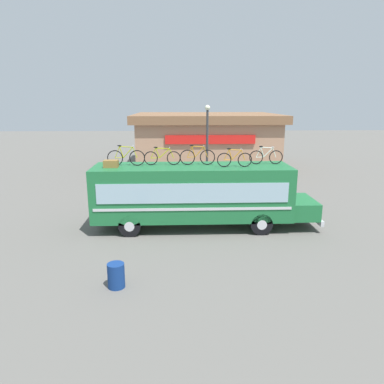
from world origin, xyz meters
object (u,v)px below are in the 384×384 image
at_px(street_lamp, 207,144).
at_px(trash_bin, 116,276).
at_px(rooftop_bicycle_1, 126,157).
at_px(rooftop_bicycle_5, 266,157).
at_px(rooftop_bicycle_2, 162,157).
at_px(rooftop_bicycle_3, 197,157).
at_px(rooftop_bicycle_4, 234,159).
at_px(bus, 197,193).
at_px(luggage_bag_1, 111,164).

bearing_deg(street_lamp, trash_bin, -109.00).
relative_size(rooftop_bicycle_1, rooftop_bicycle_5, 1.09).
bearing_deg(trash_bin, rooftop_bicycle_2, 77.93).
distance_m(rooftop_bicycle_3, rooftop_bicycle_4, 1.80).
xyz_separation_m(bus, luggage_bag_1, (-3.96, -0.23, 1.47)).
relative_size(luggage_bag_1, rooftop_bicycle_2, 0.38).
bearing_deg(rooftop_bicycle_1, rooftop_bicycle_2, 4.85).
distance_m(rooftop_bicycle_3, rooftop_bicycle_5, 3.32).
bearing_deg(rooftop_bicycle_4, rooftop_bicycle_5, 24.06).
height_order(rooftop_bicycle_2, rooftop_bicycle_4, rooftop_bicycle_4).
bearing_deg(rooftop_bicycle_4, rooftop_bicycle_2, 168.72).
bearing_deg(rooftop_bicycle_2, trash_bin, -102.07).
height_order(rooftop_bicycle_2, street_lamp, street_lamp).
bearing_deg(trash_bin, bus, 63.31).
relative_size(bus, rooftop_bicycle_3, 6.35).
bearing_deg(bus, street_lamp, 80.31).
distance_m(rooftop_bicycle_1, street_lamp, 6.70).
xyz_separation_m(bus, rooftop_bicycle_5, (3.37, 0.37, 1.67)).
bearing_deg(rooftop_bicycle_3, trash_bin, -115.97).
bearing_deg(rooftop_bicycle_2, rooftop_bicycle_1, -175.15).
height_order(rooftop_bicycle_2, rooftop_bicycle_3, rooftop_bicycle_3).
bearing_deg(trash_bin, rooftop_bicycle_1, 93.50).
height_order(rooftop_bicycle_1, rooftop_bicycle_4, rooftop_bicycle_1).
distance_m(luggage_bag_1, rooftop_bicycle_2, 2.40).
height_order(rooftop_bicycle_1, street_lamp, street_lamp).
bearing_deg(bus, rooftop_bicycle_2, 169.22).
height_order(bus, rooftop_bicycle_3, rooftop_bicycle_3).
bearing_deg(rooftop_bicycle_3, rooftop_bicycle_4, -20.98).
relative_size(bus, luggage_bag_1, 16.36).
height_order(rooftop_bicycle_5, street_lamp, street_lamp).
height_order(luggage_bag_1, trash_bin, luggage_bag_1).
xyz_separation_m(rooftop_bicycle_5, street_lamp, (-2.45, 4.98, 0.02)).
xyz_separation_m(rooftop_bicycle_2, rooftop_bicycle_3, (1.67, -0.03, 0.03)).
bearing_deg(rooftop_bicycle_1, trash_bin, -86.50).
height_order(rooftop_bicycle_3, street_lamp, street_lamp).
bearing_deg(street_lamp, luggage_bag_1, -131.09).
relative_size(rooftop_bicycle_2, rooftop_bicycle_5, 1.07).
xyz_separation_m(rooftop_bicycle_1, street_lamp, (4.23, 5.19, -0.01)).
height_order(luggage_bag_1, rooftop_bicycle_4, rooftop_bicycle_4).
xyz_separation_m(luggage_bag_1, rooftop_bicycle_2, (2.33, 0.54, 0.20)).
relative_size(rooftop_bicycle_1, trash_bin, 2.12).
bearing_deg(rooftop_bicycle_2, rooftop_bicycle_3, -0.86).
bearing_deg(bus, rooftop_bicycle_4, -11.75).
height_order(bus, trash_bin, bus).
xyz_separation_m(luggage_bag_1, street_lamp, (4.87, 5.59, 0.23)).
relative_size(rooftop_bicycle_1, rooftop_bicycle_4, 1.09).
xyz_separation_m(trash_bin, street_lamp, (3.86, 11.22, 3.01)).
height_order(bus, luggage_bag_1, luggage_bag_1).
bearing_deg(luggage_bag_1, rooftop_bicycle_5, 4.71).
xyz_separation_m(rooftop_bicycle_2, rooftop_bicycle_4, (3.35, -0.67, -0.00)).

